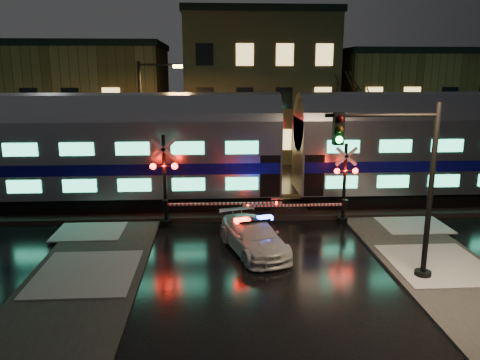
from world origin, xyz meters
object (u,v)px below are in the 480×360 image
object	(u,v)px
police_car	(254,236)
traffic_light	(403,190)
crossing_signal_right	(337,192)
crossing_signal_left	(172,190)
streetlight	(146,119)

from	to	relation	value
police_car	traffic_light	distance (m)	6.23
crossing_signal_right	traffic_light	size ratio (longest dim) A/B	0.88
police_car	crossing_signal_left	distance (m)	4.97
police_car	crossing_signal_right	world-z (taller)	crossing_signal_right
crossing_signal_left	police_car	bearing A→B (deg)	-43.48
traffic_light	crossing_signal_right	bearing A→B (deg)	104.09
crossing_signal_left	streetlight	world-z (taller)	streetlight
traffic_light	streetlight	world-z (taller)	streetlight
crossing_signal_right	crossing_signal_left	bearing A→B (deg)	179.92
crossing_signal_left	traffic_light	xyz separation A→B (m)	(8.29, -6.31, 1.49)
police_car	crossing_signal_left	world-z (taller)	crossing_signal_left
traffic_light	streetlight	distance (m)	16.63
traffic_light	streetlight	size ratio (longest dim) A/B	0.80
crossing_signal_right	crossing_signal_left	world-z (taller)	crossing_signal_left
police_car	crossing_signal_left	xyz separation A→B (m)	(-3.51, 3.33, 1.16)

